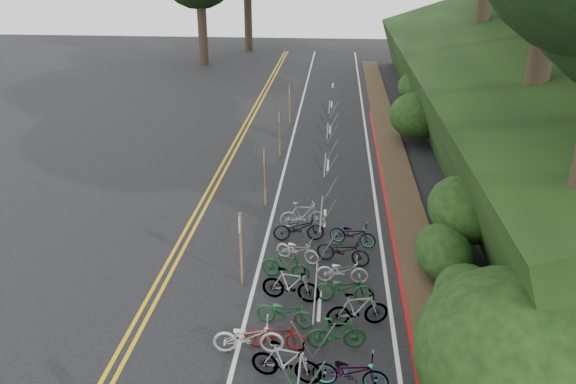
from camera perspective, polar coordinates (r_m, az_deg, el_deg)
The scene contains 7 objects.
road_markings at distance 22.60m, azimuth -2.51°, elevation -2.31°, with size 7.47×80.00×0.01m.
red_curb at distance 24.26m, azimuth 10.03°, elevation -0.69°, with size 0.25×28.00×0.10m, color maroon.
embankment at distance 31.51m, azimuth 22.77°, elevation 8.29°, with size 14.30×48.14×9.11m.
bike_racks_rest at distance 24.76m, azimuth 3.75°, elevation 2.16°, with size 1.14×23.00×1.17m.
signposts_rest at distance 25.65m, azimuth -1.53°, elevation 4.33°, with size 0.08×18.40×2.50m.
bike_front at distance 15.18m, azimuth -4.05°, elevation -14.43°, with size 1.87×0.65×0.98m, color beige.
bike_valet at distance 15.97m, azimuth 2.65°, elevation -12.28°, with size 3.26×13.87×1.09m.
Camera 1 is at (3.38, -10.10, 9.76)m, focal length 35.00 mm.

